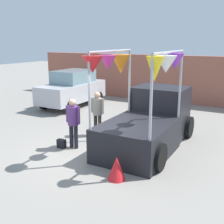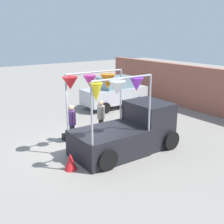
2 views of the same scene
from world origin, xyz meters
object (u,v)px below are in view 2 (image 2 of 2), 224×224
Objects in this scene: vendor_truck at (129,128)px; handbag at (65,137)px; parked_car at (115,92)px; folded_kite_bundle_crimson at (71,161)px; person_customer at (72,120)px; person_vendor at (101,114)px.

vendor_truck is 14.91× the size of handbag.
parked_car is at bearing 149.14° from vendor_truck.
folded_kite_bundle_crimson is at bearing -45.91° from parked_car.
vendor_truck is at bearing 36.36° from person_customer.
vendor_truck is 6.62m from parked_car.
vendor_truck reaches higher than handbag.
parked_car is 14.29× the size of handbag.
person_vendor is (-2.00, -0.02, 0.07)m from vendor_truck.
parked_car reaches higher than handbag.
folded_kite_bundle_crimson is (2.22, -1.22, -0.67)m from person_customer.
handbag is 2.77m from folded_kite_bundle_crimson.
person_vendor is at bearing 78.08° from handbag.
parked_car is 5.02m from person_vendor.
folded_kite_bundle_crimson is at bearing -28.88° from person_customer.
person_vendor is (3.68, -3.41, 0.02)m from parked_car.
person_customer is at bearing -143.64° from vendor_truck.
person_vendor is 5.76× the size of handbag.
person_customer is 2.69× the size of folded_kite_bundle_crimson.
parked_car reaches higher than person_vendor.
person_customer is 2.62m from folded_kite_bundle_crimson.
person_customer is at bearing -52.89° from parked_car.
vendor_truck is 2.59× the size of person_vendor.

